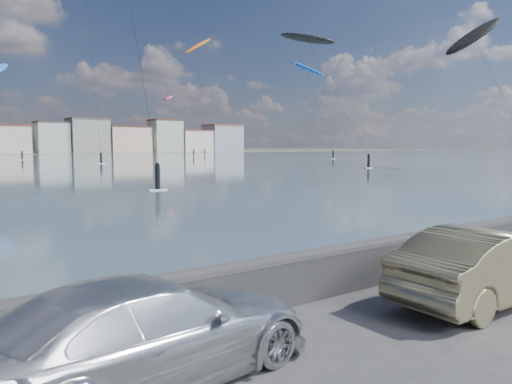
% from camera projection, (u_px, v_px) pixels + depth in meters
% --- Properties ---
extents(ground, '(700.00, 700.00, 0.00)m').
position_uv_depth(ground, '(358.00, 362.00, 7.46)').
color(ground, '#333335').
rests_on(ground, ground).
extents(seawall, '(400.00, 0.36, 1.08)m').
position_uv_depth(seawall, '(253.00, 284.00, 9.59)').
color(seawall, '#28282B').
rests_on(seawall, ground).
extents(car_silver, '(5.31, 2.77, 1.47)m').
position_uv_depth(car_silver, '(147.00, 331.00, 6.74)').
color(car_silver, silver).
rests_on(car_silver, ground).
extents(car_champagne, '(4.73, 1.66, 1.56)m').
position_uv_depth(car_champagne, '(487.00, 265.00, 10.24)').
color(car_champagne, tan).
rests_on(car_champagne, ground).
extents(kitesurfer_1, '(9.85, 10.35, 37.51)m').
position_uv_depth(kitesurfer_1, '(197.00, 47.00, 157.37)').
color(kitesurfer_1, orange).
rests_on(kitesurfer_1, ground).
extents(kitesurfer_7, '(8.76, 18.64, 21.56)m').
position_uv_depth(kitesurfer_7, '(308.00, 40.00, 79.90)').
color(kitesurfer_7, black).
rests_on(kitesurfer_7, ground).
extents(kitesurfer_11, '(6.24, 12.10, 23.71)m').
position_uv_depth(kitesurfer_11, '(306.00, 69.00, 116.14)').
color(kitesurfer_11, blue).
rests_on(kitesurfer_11, ground).
extents(kitesurfer_13, '(9.18, 15.87, 24.77)m').
position_uv_depth(kitesurfer_13, '(473.00, 37.00, 80.96)').
color(kitesurfer_13, black).
rests_on(kitesurfer_13, ground).
extents(kitesurfer_17, '(7.56, 13.61, 17.48)m').
position_uv_depth(kitesurfer_17, '(169.00, 99.00, 136.46)').
color(kitesurfer_17, '#E5338C').
rests_on(kitesurfer_17, ground).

